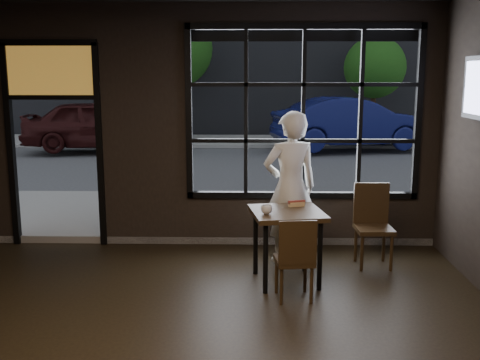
{
  "coord_description": "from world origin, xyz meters",
  "views": [
    {
      "loc": [
        0.53,
        -3.89,
        2.31
      ],
      "look_at": [
        0.4,
        2.2,
        1.15
      ],
      "focal_mm": 42.0,
      "sensor_mm": 36.0,
      "label": 1
    }
  ],
  "objects_px": {
    "cafe_table": "(286,246)",
    "chair_near": "(294,258)",
    "navy_car": "(352,123)",
    "man": "(290,187)"
  },
  "relations": [
    {
      "from": "navy_car",
      "to": "man",
      "type": "bearing_deg",
      "value": 154.31
    },
    {
      "from": "man",
      "to": "cafe_table",
      "type": "bearing_deg",
      "value": 68.13
    },
    {
      "from": "cafe_table",
      "to": "chair_near",
      "type": "distance_m",
      "value": 0.48
    },
    {
      "from": "cafe_table",
      "to": "navy_car",
      "type": "bearing_deg",
      "value": 66.61
    },
    {
      "from": "chair_near",
      "to": "man",
      "type": "bearing_deg",
      "value": -98.2
    },
    {
      "from": "chair_near",
      "to": "navy_car",
      "type": "relative_size",
      "value": 0.19
    },
    {
      "from": "cafe_table",
      "to": "chair_near",
      "type": "relative_size",
      "value": 0.94
    },
    {
      "from": "chair_near",
      "to": "navy_car",
      "type": "height_order",
      "value": "navy_car"
    },
    {
      "from": "cafe_table",
      "to": "chair_near",
      "type": "bearing_deg",
      "value": -93.96
    },
    {
      "from": "man",
      "to": "navy_car",
      "type": "relative_size",
      "value": 0.41
    }
  ]
}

